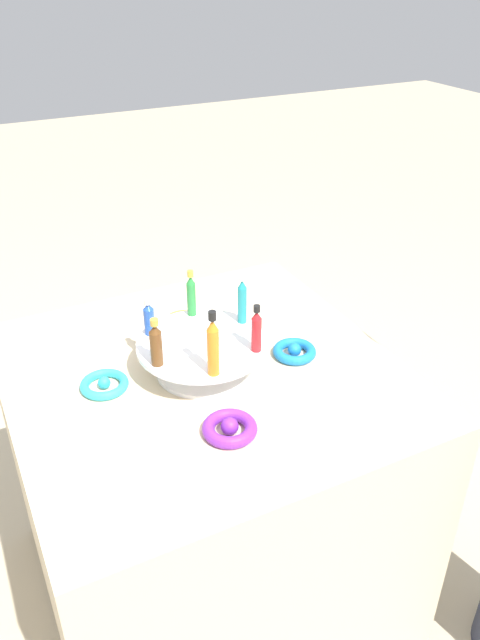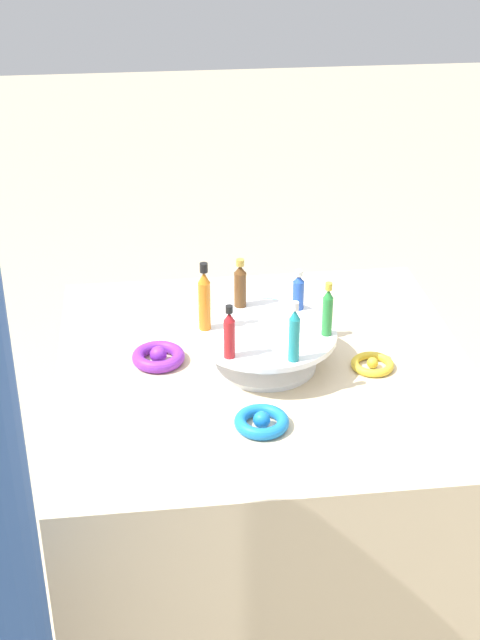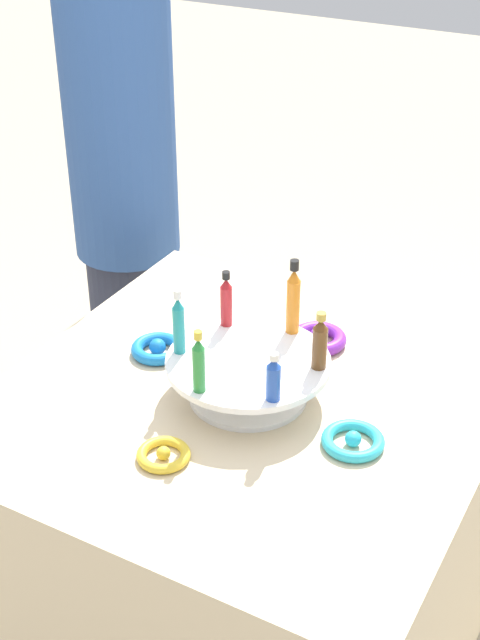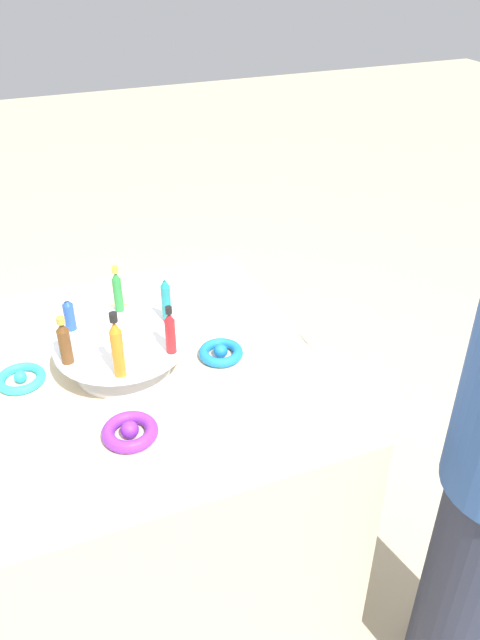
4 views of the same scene
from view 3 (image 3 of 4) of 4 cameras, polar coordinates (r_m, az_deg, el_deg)
The scene contains 13 objects.
party_table at distance 1.85m, azimuth 0.46°, elevation -14.36°, with size 0.86×0.86×0.75m.
display_stand at distance 1.58m, azimuth 0.52°, elevation -3.48°, with size 0.29×0.29×0.08m.
bottle_brown at distance 1.52m, azimuth 5.13°, elevation -1.45°, with size 0.03×0.03×0.11m.
bottle_orange at distance 1.61m, azimuth 3.43°, elevation 1.32°, with size 0.02×0.02×0.15m.
bottle_red at distance 1.63m, azimuth -0.89°, elevation 1.25°, with size 0.02×0.02×0.11m.
bottle_teal at distance 1.55m, azimuth -3.95°, elevation -0.26°, with size 0.02×0.02×0.12m.
bottle_green at distance 1.45m, azimuth -2.66°, elevation -2.81°, with size 0.02×0.02×0.12m.
bottle_blue at distance 1.44m, azimuth 2.15°, elevation -3.76°, with size 0.02×0.02×0.09m.
ribbon_bow_gold at distance 1.47m, azimuth -4.92°, elevation -8.58°, with size 0.09×0.09×0.02m.
ribbon_bow_teal at distance 1.50m, azimuth 7.24°, elevation -7.66°, with size 0.11×0.11×0.03m.
ribbon_bow_purple at distance 1.75m, azimuth 5.03°, elevation -1.18°, with size 0.11×0.11×0.04m.
ribbon_bow_blue at distance 1.72m, azimuth -5.30°, elevation -1.83°, with size 0.10×0.10×0.03m.
person_figure at distance 2.28m, azimuth -7.36°, elevation 7.59°, with size 0.27×0.27×1.57m.
Camera 3 is at (0.61, -1.14, 1.70)m, focal length 50.00 mm.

